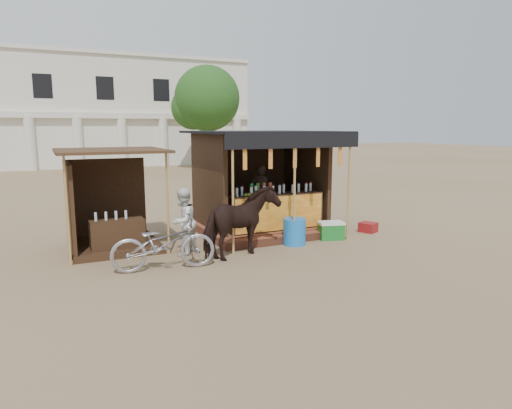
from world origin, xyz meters
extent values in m
plane|color=#846B4C|center=(0.00, 0.00, 0.00)|extent=(120.00, 120.00, 0.00)
cube|color=brown|center=(1.00, 3.50, 0.11)|extent=(3.40, 2.80, 0.22)
cube|color=brown|center=(1.00, 1.95, 0.10)|extent=(3.40, 0.35, 0.20)
cube|color=#3B2415|center=(1.00, 2.55, 0.69)|extent=(2.60, 0.55, 0.95)
cube|color=#C24F16|center=(1.00, 2.27, 0.69)|extent=(2.50, 0.02, 0.88)
cube|color=#3B2415|center=(1.00, 4.75, 1.47)|extent=(3.00, 0.12, 2.50)
cube|color=#3B2415|center=(-0.50, 3.50, 1.47)|extent=(0.12, 2.50, 2.50)
cube|color=#3B2415|center=(2.50, 3.50, 1.47)|extent=(0.12, 2.50, 2.50)
cube|color=black|center=(1.00, 3.30, 2.75)|extent=(3.60, 3.60, 0.06)
cube|color=black|center=(1.00, 1.52, 2.57)|extent=(3.60, 0.06, 0.36)
cylinder|color=tan|center=(-0.60, 1.55, 1.38)|extent=(0.06, 0.06, 2.75)
cylinder|color=tan|center=(1.00, 1.55, 1.38)|extent=(0.06, 0.06, 2.75)
cylinder|color=tan|center=(2.60, 1.55, 1.38)|extent=(0.06, 0.06, 2.75)
cube|color=red|center=(-0.30, 1.55, 2.20)|extent=(0.10, 0.02, 0.55)
cube|color=red|center=(0.35, 1.55, 2.20)|extent=(0.10, 0.02, 0.55)
cube|color=red|center=(1.00, 1.55, 2.20)|extent=(0.10, 0.02, 0.55)
cube|color=red|center=(1.65, 1.55, 2.20)|extent=(0.10, 0.02, 0.55)
cube|color=red|center=(2.30, 1.55, 2.20)|extent=(0.10, 0.02, 0.55)
imported|color=black|center=(1.07, 3.60, 1.04)|extent=(0.67, 0.52, 1.63)
cube|color=#3B2415|center=(-3.00, 3.20, 0.07)|extent=(2.00, 2.00, 0.15)
cube|color=#3B2415|center=(-3.00, 4.15, 1.05)|extent=(1.90, 0.10, 2.10)
cube|color=#3B2415|center=(-3.95, 3.20, 1.05)|extent=(0.10, 1.90, 2.10)
cube|color=#472D19|center=(-3.00, 3.10, 2.35)|extent=(2.40, 2.40, 0.06)
cylinder|color=tan|center=(-4.05, 2.15, 1.18)|extent=(0.05, 0.05, 2.35)
cylinder|color=tan|center=(-1.95, 2.15, 1.18)|extent=(0.05, 0.05, 2.35)
cube|color=#3B2415|center=(-3.00, 2.70, 0.40)|extent=(1.20, 0.50, 0.80)
imported|color=black|center=(-0.55, 1.22, 0.79)|extent=(2.04, 1.47, 1.57)
imported|color=#9998A0|center=(-2.34, 1.04, 0.55)|extent=(2.17, 0.99, 1.10)
imported|color=white|center=(-1.65, 2.00, 0.77)|extent=(0.94, 0.93, 1.53)
cylinder|color=blue|center=(1.09, 1.68, 0.33)|extent=(0.60, 0.60, 0.66)
cube|color=maroon|center=(3.64, 2.00, 0.13)|extent=(0.54, 0.56, 0.26)
cube|color=#197226|center=(2.23, 1.75, 0.20)|extent=(0.71, 0.57, 0.40)
cube|color=white|center=(2.23, 1.75, 0.43)|extent=(0.74, 0.60, 0.06)
cube|color=silver|center=(-2.00, 30.00, 4.00)|extent=(26.00, 7.00, 8.00)
cube|color=silver|center=(-2.00, 26.40, 3.70)|extent=(26.00, 0.50, 0.40)
cube|color=silver|center=(-2.00, 26.50, 8.05)|extent=(26.00, 0.30, 0.25)
cylinder|color=silver|center=(-5.00, 26.40, 1.80)|extent=(0.70, 0.70, 3.60)
cylinder|color=silver|center=(-2.00, 26.40, 1.80)|extent=(0.70, 0.70, 3.60)
cylinder|color=silver|center=(1.00, 26.40, 1.80)|extent=(0.70, 0.70, 3.60)
cylinder|color=silver|center=(4.00, 26.40, 1.80)|extent=(0.70, 0.70, 3.60)
cylinder|color=silver|center=(7.00, 26.40, 1.80)|extent=(0.70, 0.70, 3.60)
cylinder|color=silver|center=(10.00, 26.40, 1.80)|extent=(0.70, 0.70, 3.60)
cylinder|color=#382314|center=(6.00, 22.00, 2.00)|extent=(0.50, 0.50, 4.00)
sphere|color=#2D5E20|center=(6.00, 22.00, 4.80)|extent=(4.40, 4.40, 4.40)
sphere|color=#2D5E20|center=(5.20, 22.60, 4.20)|extent=(2.99, 2.99, 2.99)
camera|label=1|loc=(-4.48, -7.87, 2.88)|focal=32.00mm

